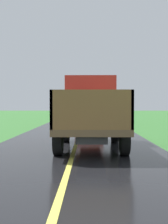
{
  "coord_description": "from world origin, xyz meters",
  "views": [
    {
      "loc": [
        0.48,
        0.83,
        1.64
      ],
      "look_at": [
        0.33,
        12.0,
        1.4
      ],
      "focal_mm": 46.95,
      "sensor_mm": 36.0,
      "label": 1
    }
  ],
  "objects": [
    {
      "name": "banana_truck_far",
      "position": [
        0.6,
        28.23,
        1.48
      ],
      "size": [
        2.38,
        5.81,
        2.8
      ],
      "color": "#2D2D30",
      "rests_on": "road_surface"
    },
    {
      "name": "banana_truck_near",
      "position": [
        0.61,
        12.54,
        1.47
      ],
      "size": [
        2.38,
        5.82,
        2.8
      ],
      "color": "#2D2D30",
      "rests_on": "road_surface"
    }
  ]
}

